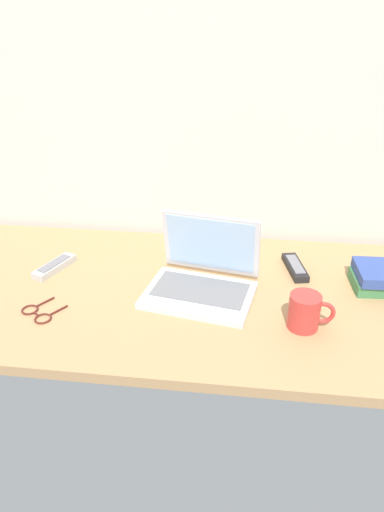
{
  "coord_description": "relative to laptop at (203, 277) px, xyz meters",
  "views": [
    {
      "loc": [
        0.17,
        -1.17,
        0.79
      ],
      "look_at": [
        0.02,
        0.0,
        0.15
      ],
      "focal_mm": 32.72,
      "sensor_mm": 36.0,
      "label": 1
    }
  ],
  "objects": [
    {
      "name": "laptop",
      "position": [
        0.0,
        0.0,
        0.0
      ],
      "size": [
        0.35,
        0.31,
        0.22
      ],
      "color": "silver",
      "rests_on": "desk"
    },
    {
      "name": "eyeglasses",
      "position": [
        -0.44,
        -0.18,
        -0.04
      ],
      "size": [
        0.13,
        0.14,
        0.01
      ],
      "color": "#591E19",
      "rests_on": "desk"
    },
    {
      "name": "desk",
      "position": [
        -0.06,
        -0.01,
        -0.06
      ],
      "size": [
        1.6,
        0.76,
        0.03
      ],
      "color": "tan",
      "rests_on": "ground"
    },
    {
      "name": "coffee_mug",
      "position": [
        0.28,
        -0.15,
        0.0
      ],
      "size": [
        0.12,
        0.08,
        0.1
      ],
      "color": "red",
      "rests_on": "desk"
    },
    {
      "name": "remote_control_far",
      "position": [
        0.28,
        0.15,
        -0.03
      ],
      "size": [
        0.08,
        0.17,
        0.02
      ],
      "color": "black",
      "rests_on": "desk"
    },
    {
      "name": "book_stack",
      "position": [
        0.54,
        0.08,
        -0.01
      ],
      "size": [
        0.19,
        0.15,
        0.07
      ],
      "color": "#3F7F4C",
      "rests_on": "desk"
    },
    {
      "name": "remote_control_near",
      "position": [
        -0.49,
        0.06,
        -0.03
      ],
      "size": [
        0.1,
        0.17,
        0.02
      ],
      "color": "#B7B7B7",
      "rests_on": "desk"
    }
  ]
}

